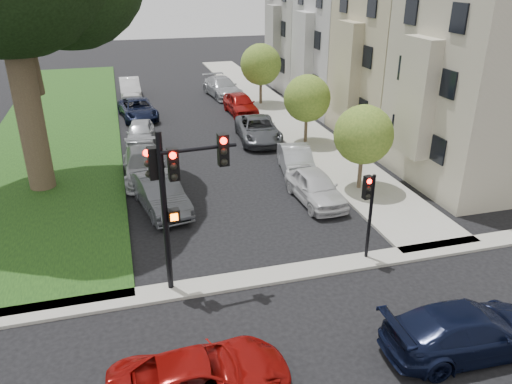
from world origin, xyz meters
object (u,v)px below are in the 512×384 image
object	(u,v)px
car_cross_near	(201,377)
car_parked_7	(140,133)
traffic_signal_main	(177,184)
car_parked_0	(315,187)
small_tree_a	(363,135)
car_parked_1	(296,161)
car_parked_2	(258,129)
car_parked_6	(144,165)
car_parked_8	(138,109)
car_parked_5	(160,194)
small_tree_c	(261,65)
car_parked_3	(240,104)
car_cross_far	(468,330)
traffic_signal_secondary	(369,202)
small_tree_b	(307,98)
car_parked_9	(130,88)
car_parked_4	(222,87)

from	to	relation	value
car_cross_near	car_parked_7	bearing A→B (deg)	-1.45
traffic_signal_main	car_parked_0	bearing A→B (deg)	37.26
small_tree_a	car_parked_1	size ratio (longest dim) A/B	0.98
traffic_signal_main	car_parked_2	size ratio (longest dim) A/B	1.06
car_parked_6	car_parked_1	bearing A→B (deg)	-10.12
car_cross_near	car_parked_1	xyz separation A→B (m)	(7.51, 13.77, 0.07)
car_parked_8	small_tree_a	bearing A→B (deg)	-65.52
car_parked_5	car_parked_2	bearing A→B (deg)	39.46
car_parked_2	car_parked_7	world-z (taller)	car_parked_2
small_tree_c	car_cross_near	bearing A→B (deg)	-108.95
small_tree_a	car_parked_3	bearing A→B (deg)	98.40
traffic_signal_main	car_cross_far	xyz separation A→B (m)	(7.32, -5.29, -3.17)
car_cross_near	car_parked_1	distance (m)	15.68
small_tree_a	car_parked_2	bearing A→B (deg)	107.03
car_cross_far	car_parked_7	world-z (taller)	car_cross_far
small_tree_a	car_cross_far	world-z (taller)	small_tree_a
traffic_signal_secondary	car_parked_5	world-z (taller)	traffic_signal_secondary
small_tree_a	car_parked_6	xyz separation A→B (m)	(-10.11, 4.38, -2.09)
car_parked_0	car_parked_2	distance (m)	9.52
small_tree_b	car_parked_7	world-z (taller)	small_tree_b
car_parked_8	traffic_signal_main	bearing A→B (deg)	-96.23
car_parked_9	traffic_signal_secondary	bearing A→B (deg)	-76.52
car_parked_7	car_parked_0	bearing A→B (deg)	-49.90
small_tree_a	car_parked_8	size ratio (longest dim) A/B	0.84
small_tree_c	car_cross_far	bearing A→B (deg)	-94.42
car_parked_3	traffic_signal_secondary	bearing A→B (deg)	-93.51
car_parked_5	car_parked_8	bearing A→B (deg)	79.42
traffic_signal_secondary	car_cross_near	xyz separation A→B (m)	(-7.01, -4.90, -1.76)
small_tree_c	car_parked_0	size ratio (longest dim) A/B	1.10
car_parked_1	car_parked_6	distance (m)	7.98
car_parked_1	car_parked_2	size ratio (longest dim) A/B	0.82
car_parked_7	car_parked_4	bearing A→B (deg)	61.75
small_tree_a	traffic_signal_secondary	bearing A→B (deg)	-114.80
car_parked_3	car_parked_6	bearing A→B (deg)	-127.99
car_parked_6	car_parked_8	world-z (taller)	car_parked_6
car_parked_9	car_parked_0	bearing A→B (deg)	-73.27
car_cross_far	car_parked_9	xyz separation A→B (m)	(-7.74, 34.59, 0.05)
car_parked_8	car_parked_1	bearing A→B (deg)	-67.33
car_parked_5	car_cross_near	bearing A→B (deg)	-101.43
small_tree_c	small_tree_a	bearing A→B (deg)	-90.00
small_tree_b	car_parked_4	bearing A→B (deg)	99.83
traffic_signal_main	car_parked_3	bearing A→B (deg)	71.00
car_parked_8	car_parked_2	bearing A→B (deg)	-52.66
small_tree_a	traffic_signal_secondary	world-z (taller)	small_tree_a
small_tree_a	car_parked_1	distance (m)	4.22
car_parked_2	car_parked_1	bearing A→B (deg)	-80.19
small_tree_a	car_parked_2	xyz separation A→B (m)	(-2.70, 8.81, -2.10)
car_cross_far	car_parked_2	bearing A→B (deg)	2.89
car_parked_4	traffic_signal_secondary	bearing A→B (deg)	-97.49
traffic_signal_main	car_parked_8	world-z (taller)	traffic_signal_main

